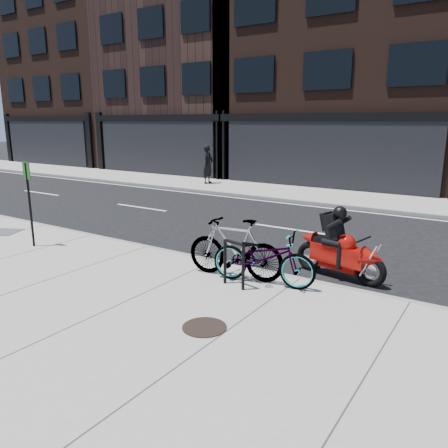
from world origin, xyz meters
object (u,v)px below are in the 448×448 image
Objects in this scene: bicycle_front at (263,257)px; sign_post at (29,197)px; motorcycle at (344,250)px; pedestrian at (208,164)px; utility_grate at (4,232)px; bike_rack at (234,260)px; bicycle_rear at (235,248)px; manhole_cover at (204,327)px.

sign_post reaches higher than bicycle_front.
motorcycle is 13.22m from pedestrian.
utility_grate is 2.28m from sign_post.
bicycle_rear reaches higher than bike_rack.
motorcycle is 1.06× the size of pedestrian.
bike_rack is 0.56m from bicycle_front.
bicycle_rear is 1.00× the size of motorcycle.
bicycle_front is at bearing 47.35° from bike_rack.
pedestrian is 2.81× the size of manhole_cover.
motorcycle is (1.04, 1.42, -0.05)m from bicycle_front.
manhole_cover is at bearing -8.90° from sign_post.
manhole_cover is at bearing -11.20° from utility_grate.
bike_rack is 2.31m from motorcycle.
bicycle_front is at bearing 10.67° from sign_post.
bicycle_rear reaches higher than manhole_cover.
sign_post is at bearing 168.60° from manhole_cover.
sign_post is at bearing -175.52° from bike_rack.
bicycle_front is 2.11m from manhole_cover.
motorcycle is 2.98× the size of manhole_cover.
bicycle_rear reaches higher than bicycle_front.
bike_rack is 0.42× the size of sign_post.
pedestrian reaches higher than bicycle_front.
pedestrian is 0.91× the size of sign_post.
pedestrian reaches higher than bicycle_rear.
manhole_cover is (-0.90, -3.46, -0.46)m from motorcycle.
bicycle_rear is 7.16m from utility_grate.
bicycle_rear is at bearing 11.62° from sign_post.
bicycle_rear is (-0.61, 0.00, 0.07)m from bicycle_front.
bicycle_front is 1.76m from motorcycle.
sign_post is at bearing 88.72° from bicycle_front.
bicycle_rear is 2.97× the size of manhole_cover.
motorcycle is 2.62× the size of utility_grate.
bicycle_rear is 1.06× the size of pedestrian.
manhole_cover is at bearing -94.07° from motorcycle.
utility_grate is 0.37× the size of sign_post.
manhole_cover is 6.21m from sign_post.
utility_grate is (-7.12, -0.48, -0.58)m from bicycle_rear.
bike_rack is at bearing 127.89° from bicycle_front.
sign_post is at bearing -171.25° from pedestrian.
manhole_cover is (0.14, -2.04, -0.51)m from bicycle_front.
bicycle_front is at bearing 93.88° from manhole_cover.
bicycle_front is (0.38, 0.41, 0.01)m from bike_rack.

